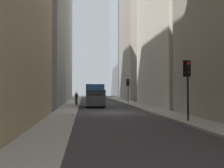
{
  "coord_description": "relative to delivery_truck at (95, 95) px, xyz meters",
  "views": [
    {
      "loc": [
        -24.55,
        2.77,
        2.2
      ],
      "look_at": [
        8.84,
        -0.81,
        2.89
      ],
      "focal_mm": 41.83,
      "sensor_mm": 36.0,
      "label": 1
    }
  ],
  "objects": [
    {
      "name": "building_left_far",
      "position": [
        21.61,
        -11.99,
        12.63
      ],
      "size": [
        16.43,
        10.5,
        28.15
      ],
      "color": "gray",
      "rests_on": "ground_plane"
    },
    {
      "name": "sidewalk_left",
      "position": [
        -8.75,
        -5.9,
        -1.39
      ],
      "size": [
        90.0,
        2.2,
        0.14
      ],
      "primitive_type": "cube",
      "color": "gray",
      "rests_on": "ground_plane"
    },
    {
      "name": "sedan_silver",
      "position": [
        9.49,
        -0.0,
        -0.8
      ],
      "size": [
        4.3,
        1.78,
        1.42
      ],
      "color": "#B7BABF",
      "rests_on": "ground_plane"
    },
    {
      "name": "building_right_far",
      "position": [
        22.7,
        9.19,
        13.61
      ],
      "size": [
        12.91,
        10.5,
        30.11
      ],
      "color": "#B7B2A5",
      "rests_on": "ground_plane"
    },
    {
      "name": "traffic_light_midblock",
      "position": [
        6.99,
        -5.49,
        1.4
      ],
      "size": [
        0.43,
        0.52,
        3.7
      ],
      "color": "black",
      "rests_on": "sidewalk_left"
    },
    {
      "name": "building_left_midfar",
      "position": [
        -0.38,
        -11.99,
        11.0
      ],
      "size": [
        15.79,
        10.5,
        24.89
      ],
      "color": "beige",
      "rests_on": "ground_plane"
    },
    {
      "name": "sidewalk_right",
      "position": [
        -8.75,
        3.1,
        -1.39
      ],
      "size": [
        90.0,
        2.2,
        0.14
      ],
      "primitive_type": "cube",
      "color": "gray",
      "rests_on": "ground_plane"
    },
    {
      "name": "ground_plane",
      "position": [
        -8.75,
        -1.4,
        -1.46
      ],
      "size": [
        135.0,
        135.0,
        0.0
      ],
      "primitive_type": "plane",
      "color": "#302D30"
    },
    {
      "name": "delivery_truck",
      "position": [
        0.0,
        0.0,
        0.0
      ],
      "size": [
        6.46,
        2.25,
        2.84
      ],
      "color": "#285699",
      "rests_on": "ground_plane"
    },
    {
      "name": "pedestrian",
      "position": [
        2.22,
        2.41,
        -0.36
      ],
      "size": [
        0.26,
        0.44,
        1.76
      ],
      "color": "#33333D",
      "rests_on": "sidewalk_right"
    },
    {
      "name": "discarded_bottle",
      "position": [
        -13.12,
        2.28,
        -1.21
      ],
      "size": [
        0.07,
        0.07,
        0.27
      ],
      "color": "#999EA3",
      "rests_on": "sidewalk_right"
    },
    {
      "name": "traffic_light_foreground",
      "position": [
        -16.76,
        -5.44,
        1.62
      ],
      "size": [
        0.43,
        0.52,
        4.0
      ],
      "color": "black",
      "rests_on": "sidewalk_left"
    }
  ]
}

